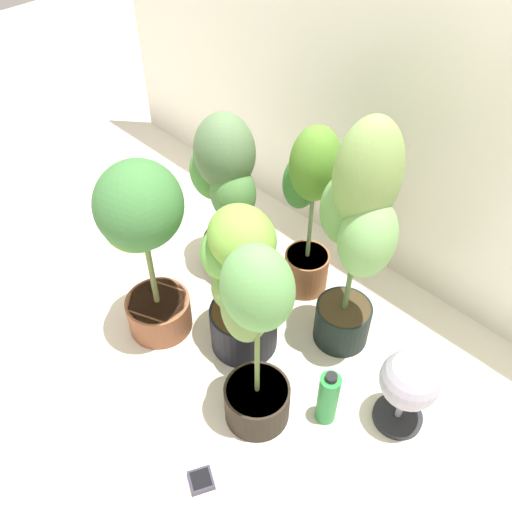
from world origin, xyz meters
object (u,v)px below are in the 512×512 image
object	(u,v)px
potted_plant_center	(242,278)
potted_plant_back_right	(358,230)
potted_plant_back_left	(225,183)
floor_fan	(409,384)
potted_plant_front_left	(143,234)
nutrient_bottle	(328,398)
hygrometer_box	(201,480)
potted_plant_back_center	(309,203)
potted_plant_front_right	(254,332)

from	to	relation	value
potted_plant_center	potted_plant_back_right	bearing A→B (deg)	48.81
potted_plant_back_left	floor_fan	xyz separation A→B (m)	(1.03, -0.12, -0.23)
potted_plant_front_left	potted_plant_back_left	world-z (taller)	potted_plant_front_left
potted_plant_front_left	nutrient_bottle	world-z (taller)	potted_plant_front_left
potted_plant_back_right	hygrometer_box	bearing A→B (deg)	-86.23
potted_plant_back_right	potted_plant_back_left	bearing A→B (deg)	-177.82
floor_fan	potted_plant_back_left	bearing A→B (deg)	-33.22
potted_plant_back_center	hygrometer_box	size ratio (longest dim) A/B	7.57
potted_plant_front_right	hygrometer_box	xyz separation A→B (m)	(0.07, -0.32, -0.45)
potted_plant_back_right	potted_plant_back_left	size ratio (longest dim) A/B	1.32
potted_plant_back_right	potted_plant_center	bearing A→B (deg)	-131.19
nutrient_bottle	potted_plant_back_left	bearing A→B (deg)	160.30
potted_plant_back_left	floor_fan	world-z (taller)	potted_plant_back_left
potted_plant_back_center	nutrient_bottle	size ratio (longest dim) A/B	3.10
nutrient_bottle	potted_plant_back_center	bearing A→B (deg)	138.37
potted_plant_center	potted_plant_back_right	world-z (taller)	potted_plant_back_right
potted_plant_back_right	potted_plant_back_center	bearing A→B (deg)	158.62
potted_plant_back_right	hygrometer_box	xyz separation A→B (m)	(0.05, -0.80, -0.58)
potted_plant_front_right	potted_plant_back_right	bearing A→B (deg)	88.35
potted_plant_center	hygrometer_box	bearing A→B (deg)	-58.01
potted_plant_back_center	floor_fan	xyz separation A→B (m)	(0.69, -0.26, -0.23)
potted_plant_front_right	floor_fan	distance (m)	0.57
potted_plant_front_left	hygrometer_box	size ratio (longest dim) A/B	7.51
potted_plant_back_right	potted_plant_back_left	xyz separation A→B (m)	(-0.64, -0.02, -0.13)
potted_plant_back_right	potted_plant_front_left	bearing A→B (deg)	-141.01
potted_plant_front_left	nutrient_bottle	bearing A→B (deg)	11.11
potted_plant_back_center	potted_plant_back_left	bearing A→B (deg)	-156.44
potted_plant_back_center	floor_fan	bearing A→B (deg)	-20.91
potted_plant_front_left	floor_fan	size ratio (longest dim) A/B	2.28
potted_plant_front_right	floor_fan	world-z (taller)	potted_plant_front_right
potted_plant_back_center	potted_plant_back_left	world-z (taller)	potted_plant_back_center
potted_plant_back_right	nutrient_bottle	distance (m)	0.60
potted_plant_center	potted_plant_back_right	xyz separation A→B (m)	(0.26, 0.30, 0.21)
nutrient_bottle	floor_fan	bearing A→B (deg)	43.08
potted_plant_center	potted_plant_back_left	distance (m)	0.48
potted_plant_center	potted_plant_back_left	size ratio (longest dim) A/B	0.89
potted_plant_center	floor_fan	xyz separation A→B (m)	(0.65, 0.16, -0.15)
potted_plant_back_right	floor_fan	world-z (taller)	potted_plant_back_right
potted_plant_back_center	hygrometer_box	world-z (taller)	potted_plant_back_center
potted_plant_back_left	hygrometer_box	xyz separation A→B (m)	(0.70, -0.78, -0.45)
hygrometer_box	floor_fan	bearing A→B (deg)	90.61
potted_plant_front_right	nutrient_bottle	size ratio (longest dim) A/B	3.16
floor_fan	potted_plant_front_right	bearing A→B (deg)	14.05
potted_plant_center	floor_fan	bearing A→B (deg)	13.62
potted_plant_center	hygrometer_box	world-z (taller)	potted_plant_center
floor_fan	nutrient_bottle	bearing A→B (deg)	16.46
potted_plant_center	potted_plant_back_right	distance (m)	0.45
potted_plant_back_right	hygrometer_box	size ratio (longest dim) A/B	9.53
potted_plant_front_right	potted_plant_back_right	distance (m)	0.50
potted_plant_back_left	floor_fan	bearing A→B (deg)	-6.60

